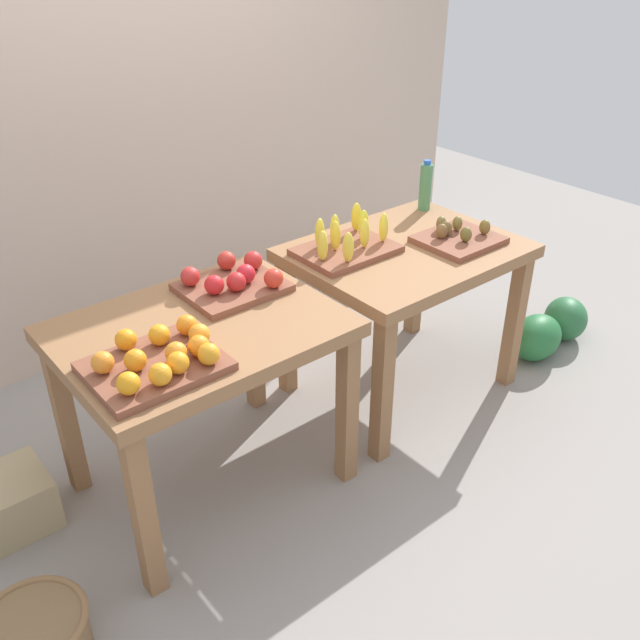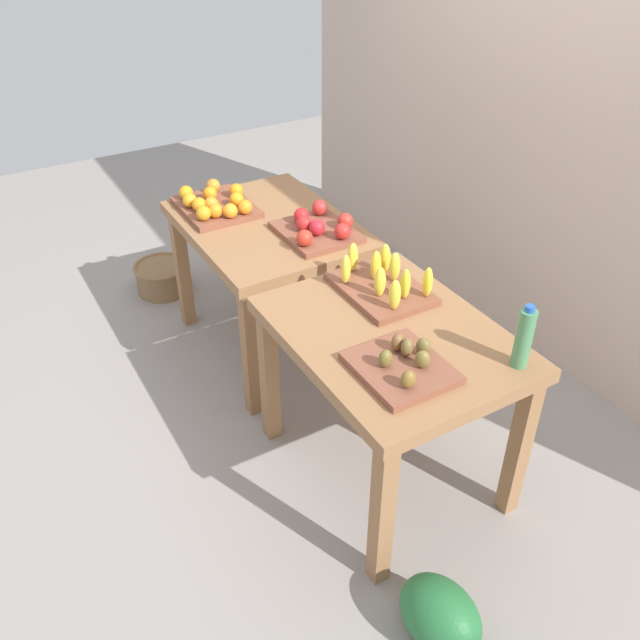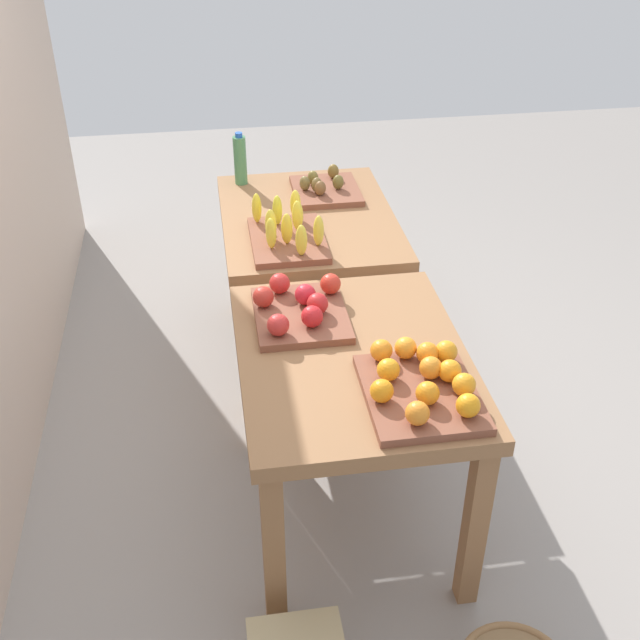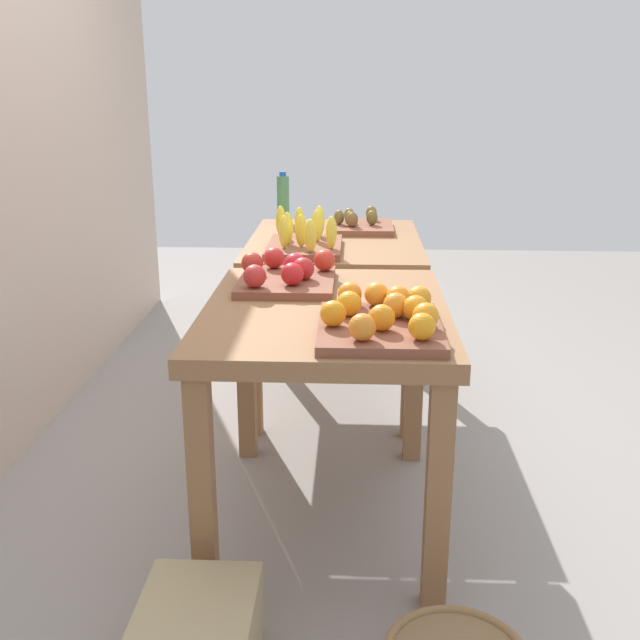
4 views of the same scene
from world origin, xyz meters
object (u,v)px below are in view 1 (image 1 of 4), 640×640
(display_table_right, at_px, (405,269))
(watermelon_pile, at_px, (550,329))
(kiwi_bin, at_px, (458,237))
(display_table_left, at_px, (201,351))
(orange_bin, at_px, (160,359))
(banana_crate, at_px, (347,243))
(wicker_basket, at_px, (36,638))
(water_bottle, at_px, (425,187))
(apple_bin, at_px, (233,281))

(display_table_right, relative_size, watermelon_pile, 1.53)
(kiwi_bin, bearing_deg, display_table_right, 152.75)
(display_table_left, height_order, orange_bin, orange_bin)
(banana_crate, relative_size, watermelon_pile, 0.65)
(banana_crate, distance_m, wicker_basket, 1.95)
(kiwi_bin, relative_size, wicker_basket, 1.01)
(wicker_basket, bearing_deg, water_bottle, 14.62)
(orange_bin, height_order, watermelon_pile, orange_bin)
(display_table_right, xyz_separation_m, banana_crate, (-0.26, 0.13, 0.17))
(banana_crate, xyz_separation_m, watermelon_pile, (1.18, -0.41, -0.71))
(apple_bin, distance_m, kiwi_bin, 1.12)
(display_table_right, relative_size, apple_bin, 2.60)
(display_table_left, xyz_separation_m, banana_crate, (0.86, 0.13, 0.17))
(wicker_basket, bearing_deg, watermelon_pile, 1.34)
(kiwi_bin, bearing_deg, orange_bin, -177.74)
(watermelon_pile, relative_size, wicker_basket, 1.91)
(display_table_left, bearing_deg, wicker_basket, -158.41)
(display_table_right, height_order, kiwi_bin, kiwi_bin)
(orange_bin, bearing_deg, water_bottle, 14.40)
(water_bottle, bearing_deg, apple_bin, -174.27)
(wicker_basket, bearing_deg, orange_bin, 15.24)
(banana_crate, relative_size, water_bottle, 1.66)
(display_table_left, relative_size, display_table_right, 1.00)
(orange_bin, xyz_separation_m, apple_bin, (0.51, 0.33, -0.00))
(banana_crate, xyz_separation_m, wicker_basket, (-1.74, -0.48, -0.73))
(orange_bin, bearing_deg, wicker_basket, -164.76)
(display_table_right, xyz_separation_m, orange_bin, (-1.37, -0.18, 0.16))
(display_table_right, xyz_separation_m, wicker_basket, (-2.00, -0.35, -0.57))
(display_table_right, bearing_deg, orange_bin, -172.61)
(display_table_left, distance_m, display_table_right, 1.12)
(display_table_right, distance_m, kiwi_bin, 0.29)
(display_table_left, bearing_deg, display_table_right, 0.00)
(display_table_left, xyz_separation_m, kiwi_bin, (1.34, -0.12, 0.15))
(display_table_right, xyz_separation_m, water_bottle, (0.42, 0.28, 0.24))
(orange_bin, distance_m, apple_bin, 0.61)
(display_table_right, height_order, watermelon_pile, display_table_right)
(banana_crate, distance_m, watermelon_pile, 1.44)
(display_table_right, relative_size, banana_crate, 2.36)
(apple_bin, relative_size, water_bottle, 1.51)
(banana_crate, height_order, kiwi_bin, banana_crate)
(apple_bin, xyz_separation_m, water_bottle, (1.28, 0.13, 0.08))
(display_table_right, distance_m, banana_crate, 0.34)
(watermelon_pile, bearing_deg, orange_bin, 177.41)
(display_table_right, relative_size, wicker_basket, 2.91)
(display_table_left, height_order, watermelon_pile, display_table_left)
(banana_crate, height_order, water_bottle, water_bottle)
(orange_bin, xyz_separation_m, wicker_basket, (-0.63, -0.17, -0.73))
(watermelon_pile, bearing_deg, kiwi_bin, 166.49)
(display_table_right, bearing_deg, kiwi_bin, -27.25)
(banana_crate, bearing_deg, kiwi_bin, -26.60)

